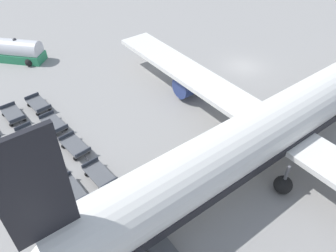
# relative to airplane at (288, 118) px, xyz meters

# --- Properties ---
(ground_plane) EXTENTS (500.00, 500.00, 0.00)m
(ground_plane) POSITION_rel_airplane_xyz_m (-11.23, 8.89, -3.50)
(ground_plane) COLOR gray
(airplane) EXTENTS (42.41, 45.41, 11.87)m
(airplane) POSITION_rel_airplane_xyz_m (0.00, 0.00, 0.00)
(airplane) COLOR white
(airplane) RESTS_ON ground_plane
(fuel_tanker_primary) EXTENTS (8.83, 7.82, 2.90)m
(fuel_tanker_primary) POSITION_rel_airplane_xyz_m (-31.06, -11.63, -2.25)
(fuel_tanker_primary) COLOR white
(fuel_tanker_primary) RESTS_ON ground_plane
(baggage_dolly_row_near_col_c) EXTENTS (3.62, 1.70, 0.92)m
(baggage_dolly_row_near_col_c) POSITION_rel_airplane_xyz_m (-11.31, -18.50, -3.03)
(baggage_dolly_row_near_col_c) COLOR #515459
(baggage_dolly_row_near_col_c) RESTS_ON ground_plane
(baggage_dolly_row_near_col_d) EXTENTS (3.64, 1.75, 0.92)m
(baggage_dolly_row_near_col_d) POSITION_rel_airplane_xyz_m (-7.43, -18.59, -3.03)
(baggage_dolly_row_near_col_d) COLOR #515459
(baggage_dolly_row_near_col_d) RESTS_ON ground_plane
(baggage_dolly_row_near_col_e) EXTENTS (3.61, 1.66, 0.92)m
(baggage_dolly_row_near_col_e) POSITION_rel_airplane_xyz_m (-3.21, -18.58, -3.03)
(baggage_dolly_row_near_col_e) COLOR #515459
(baggage_dolly_row_near_col_e) RESTS_ON ground_plane
(baggage_dolly_row_mid_a_col_a) EXTENTS (3.61, 1.65, 0.92)m
(baggage_dolly_row_mid_a_col_a) POSITION_rel_airplane_xyz_m (-19.13, -15.77, -3.03)
(baggage_dolly_row_mid_a_col_a) COLOR #515459
(baggage_dolly_row_mid_a_col_a) RESTS_ON ground_plane
(baggage_dolly_row_mid_a_col_b) EXTENTS (3.63, 1.71, 0.92)m
(baggage_dolly_row_mid_a_col_b) POSITION_rel_airplane_xyz_m (-15.06, -15.78, -3.03)
(baggage_dolly_row_mid_a_col_b) COLOR #515459
(baggage_dolly_row_mid_a_col_b) RESTS_ON ground_plane
(baggage_dolly_row_mid_a_col_c) EXTENTS (3.62, 1.68, 0.92)m
(baggage_dolly_row_mid_a_col_c) POSITION_rel_airplane_xyz_m (-11.20, -15.96, -3.03)
(baggage_dolly_row_mid_a_col_c) COLOR #515459
(baggage_dolly_row_mid_a_col_c) RESTS_ON ground_plane
(baggage_dolly_row_mid_a_col_d) EXTENTS (3.61, 1.66, 0.92)m
(baggage_dolly_row_mid_a_col_d) POSITION_rel_airplane_xyz_m (-7.18, -15.90, -3.03)
(baggage_dolly_row_mid_a_col_d) COLOR #515459
(baggage_dolly_row_mid_a_col_d) RESTS_ON ground_plane
(baggage_dolly_row_mid_a_col_e) EXTENTS (3.64, 1.76, 0.92)m
(baggage_dolly_row_mid_a_col_e) POSITION_rel_airplane_xyz_m (-3.40, -16.00, -3.03)
(baggage_dolly_row_mid_a_col_e) COLOR #515459
(baggage_dolly_row_mid_a_col_e) RESTS_ON ground_plane
(baggage_dolly_row_mid_b_col_a) EXTENTS (3.62, 1.68, 0.92)m
(baggage_dolly_row_mid_b_col_a) POSITION_rel_airplane_xyz_m (-19.11, -13.24, -3.03)
(baggage_dolly_row_mid_b_col_a) COLOR #515459
(baggage_dolly_row_mid_b_col_a) RESTS_ON ground_plane
(baggage_dolly_row_mid_b_col_b) EXTENTS (3.62, 1.69, 0.92)m
(baggage_dolly_row_mid_b_col_b) POSITION_rel_airplane_xyz_m (-15.29, -13.41, -3.03)
(baggage_dolly_row_mid_b_col_b) COLOR #515459
(baggage_dolly_row_mid_b_col_b) RESTS_ON ground_plane
(baggage_dolly_row_mid_b_col_c) EXTENTS (3.63, 1.70, 0.92)m
(baggage_dolly_row_mid_b_col_c) POSITION_rel_airplane_xyz_m (-11.31, -13.37, -3.03)
(baggage_dolly_row_mid_b_col_c) COLOR #515459
(baggage_dolly_row_mid_b_col_c) RESTS_ON ground_plane
(baggage_dolly_row_mid_b_col_d) EXTENTS (3.60, 1.64, 0.92)m
(baggage_dolly_row_mid_b_col_d) POSITION_rel_airplane_xyz_m (-7.13, -13.46, -3.03)
(baggage_dolly_row_mid_b_col_d) COLOR #515459
(baggage_dolly_row_mid_b_col_d) RESTS_ON ground_plane
(baggage_dolly_row_mid_b_col_e) EXTENTS (3.64, 1.73, 0.92)m
(baggage_dolly_row_mid_b_col_e) POSITION_rel_airplane_xyz_m (-3.26, -13.67, -3.03)
(baggage_dolly_row_mid_b_col_e) COLOR #515459
(baggage_dolly_row_mid_b_col_e) RESTS_ON ground_plane
(baggage_dolly_row_mid_b_col_f) EXTENTS (3.65, 1.77, 0.92)m
(baggage_dolly_row_mid_b_col_f) POSITION_rel_airplane_xyz_m (0.83, -13.77, -3.03)
(baggage_dolly_row_mid_b_col_f) COLOR #515459
(baggage_dolly_row_mid_b_col_f) RESTS_ON ground_plane
(stand_guidance_stripe) EXTENTS (2.38, 38.37, 0.01)m
(stand_guidance_stripe) POSITION_rel_airplane_xyz_m (-2.48, -9.64, -3.50)
(stand_guidance_stripe) COLOR yellow
(stand_guidance_stripe) RESTS_ON ground_plane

